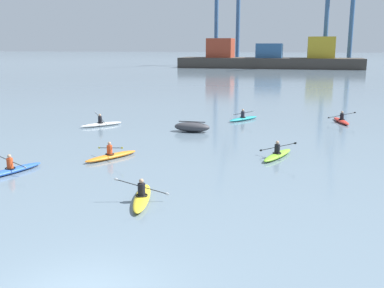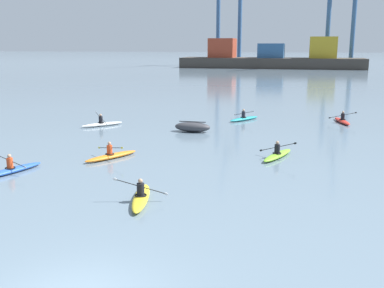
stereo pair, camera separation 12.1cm
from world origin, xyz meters
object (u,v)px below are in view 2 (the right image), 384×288
(kayak_lime, at_px, (278,155))
(kayak_blue, at_px, (12,169))
(kayak_yellow, at_px, (141,197))
(kayak_red, at_px, (342,121))
(container_barge, at_px, (271,58))
(kayak_teal, at_px, (244,118))
(kayak_orange, at_px, (111,155))
(gantry_crane_west, at_px, (229,4))
(gantry_crane_west_mid, at_px, (342,8))
(kayak_white, at_px, (102,124))
(capsized_dinghy, at_px, (192,127))

(kayak_lime, relative_size, kayak_blue, 0.99)
(kayak_yellow, xyz_separation_m, kayak_red, (9.26, 21.30, 0.00))
(container_barge, bearing_deg, kayak_teal, -87.35)
(kayak_yellow, bearing_deg, container_barge, 91.38)
(kayak_yellow, bearing_deg, kayak_orange, 123.30)
(gantry_crane_west, distance_m, gantry_crane_west_mid, 32.37)
(kayak_teal, distance_m, kayak_blue, 20.34)
(kayak_lime, bearing_deg, kayak_yellow, -119.98)
(kayak_lime, xyz_separation_m, kayak_red, (4.37, 12.83, 0.00))
(container_barge, bearing_deg, kayak_white, -93.80)
(gantry_crane_west, distance_m, kayak_teal, 103.64)
(container_barge, xyz_separation_m, kayak_blue, (-4.89, -106.55, -2.52))
(gantry_crane_west, bearing_deg, kayak_orange, -83.79)
(gantry_crane_west, distance_m, capsized_dinghy, 108.85)
(capsized_dinghy, bearing_deg, kayak_teal, 63.22)
(capsized_dinghy, relative_size, kayak_white, 0.88)
(kayak_red, bearing_deg, kayak_blue, -131.41)
(gantry_crane_west_mid, height_order, kayak_yellow, gantry_crane_west_mid)
(gantry_crane_west_mid, distance_m, kayak_white, 103.63)
(gantry_crane_west, xyz_separation_m, capsized_dinghy, (15.00, -106.35, -17.72))
(kayak_blue, height_order, kayak_red, same)
(capsized_dinghy, distance_m, kayak_white, 7.36)
(container_barge, distance_m, kayak_orange, 102.81)
(gantry_crane_west_mid, height_order, kayak_white, gantry_crane_west_mid)
(capsized_dinghy, bearing_deg, kayak_red, 31.62)
(kayak_teal, xyz_separation_m, kayak_blue, (-8.97, -18.26, -0.00))
(kayak_white, bearing_deg, kayak_yellow, -59.95)
(container_barge, distance_m, kayak_yellow, 108.89)
(kayak_lime, bearing_deg, capsized_dinghy, 135.84)
(kayak_yellow, height_order, kayak_teal, kayak_yellow)
(container_barge, height_order, capsized_dinghy, container_barge)
(kayak_blue, bearing_deg, kayak_white, 95.82)
(gantry_crane_west, height_order, kayak_yellow, gantry_crane_west)
(gantry_crane_west_mid, xyz_separation_m, kayak_blue, (-22.72, -112.57, -15.67))
(container_barge, distance_m, capsized_dinghy, 94.20)
(capsized_dinghy, height_order, kayak_orange, kayak_orange)
(gantry_crane_west_mid, bearing_deg, kayak_lime, -95.54)
(kayak_yellow, xyz_separation_m, kayak_blue, (-7.51, 2.28, 0.00))
(gantry_crane_west, relative_size, kayak_white, 12.65)
(gantry_crane_west_mid, bearing_deg, kayak_blue, -101.41)
(container_barge, relative_size, kayak_lime, 14.35)
(capsized_dinghy, bearing_deg, kayak_white, 175.35)
(gantry_crane_west, bearing_deg, kayak_lime, -79.24)
(gantry_crane_west, xyz_separation_m, kayak_blue, (8.98, -118.74, -17.90))
(kayak_lime, height_order, kayak_red, kayak_lime)
(capsized_dinghy, distance_m, kayak_yellow, 14.75)
(kayak_orange, relative_size, kayak_blue, 0.95)
(container_barge, bearing_deg, kayak_orange, -90.76)
(kayak_orange, distance_m, kayak_blue, 5.17)
(gantry_crane_west_mid, xyz_separation_m, kayak_lime, (-10.32, -106.38, -15.67))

